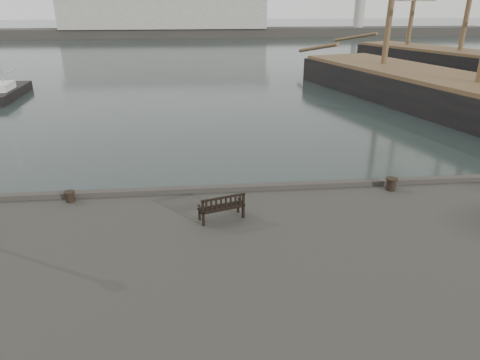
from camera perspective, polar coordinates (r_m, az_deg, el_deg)
The scene contains 8 objects.
ground at distance 16.23m, azimuth -0.48°, elevation -6.18°, with size 400.00×400.00×0.00m, color black.
breakwater at distance 106.25m, azimuth -8.00°, elevation 20.66°, with size 140.00×9.50×12.20m.
bench at distance 13.31m, azimuth -2.47°, elevation -4.21°, with size 1.50×0.90×0.82m.
bollard_left at distance 15.57m, azimuth -21.73°, elevation -2.05°, with size 0.36×0.36×0.37m, color black.
bollard_right at distance 16.28m, azimuth 19.51°, elevation -0.51°, with size 0.43×0.43×0.45m, color black.
yacht_d at distance 43.38m, azimuth -28.58°, elevation 9.94°, with size 2.51×7.90×10.07m.
tall_ship_main at distance 35.71m, azimuth 28.68°, elevation 8.49°, with size 16.95×38.04×28.04m.
tall_ship_far at distance 57.33m, azimuth 26.93°, elevation 13.32°, with size 15.84×27.22×23.22m.
Camera 1 is at (-1.28, -14.14, 7.86)m, focal length 32.00 mm.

